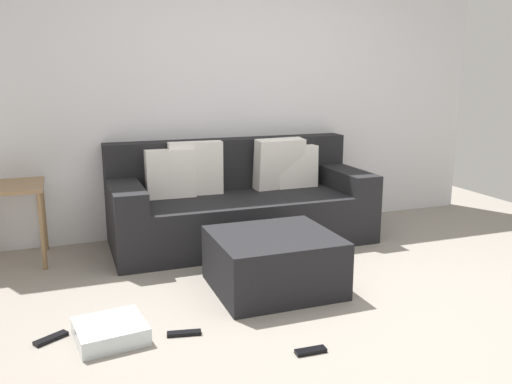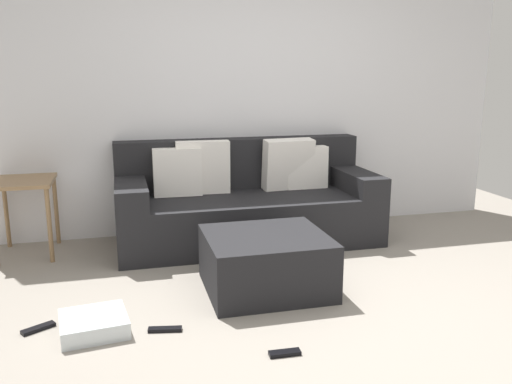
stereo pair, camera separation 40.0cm
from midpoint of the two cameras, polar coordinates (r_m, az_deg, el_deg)
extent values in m
plane|color=gray|center=(3.38, 12.63, -13.54)|extent=(6.51, 6.51, 0.00)
cube|color=silver|center=(5.07, 1.99, 9.98)|extent=(5.01, 0.10, 2.48)
cube|color=black|center=(4.70, 1.60, -2.93)|extent=(2.27, 0.92, 0.43)
cube|color=black|center=(4.94, 0.49, 3.11)|extent=(2.27, 0.21, 0.46)
cube|color=black|center=(4.46, -10.88, 0.00)|extent=(0.26, 0.92, 0.18)
cube|color=black|center=(4.99, 12.77, 1.26)|extent=(0.26, 0.92, 0.18)
cube|color=white|center=(4.63, -6.05, 2.13)|extent=(0.42, 0.18, 0.42)
cube|color=white|center=(4.69, -3.30, 2.63)|extent=(0.47, 0.14, 0.47)
cube|color=white|center=(4.96, 7.72, 2.63)|extent=(0.39, 0.14, 0.39)
cube|color=white|center=(4.88, 5.84, 2.96)|extent=(0.48, 0.23, 0.47)
cube|color=black|center=(3.70, 4.19, -7.58)|extent=(0.82, 0.76, 0.39)
cube|color=silver|center=(3.25, -13.66, -13.73)|extent=(0.42, 0.40, 0.10)
cube|color=olive|center=(4.60, -21.55, 1.03)|extent=(0.46, 0.56, 0.03)
cylinder|color=olive|center=(4.41, -18.98, -3.48)|extent=(0.04, 0.04, 0.60)
cylinder|color=olive|center=(4.94, -23.25, -2.14)|extent=(0.04, 0.04, 0.60)
cylinder|color=olive|center=(4.89, -18.57, -1.90)|extent=(0.04, 0.04, 0.60)
cube|color=black|center=(2.97, 7.14, -16.93)|extent=(0.17, 0.06, 0.02)
cube|color=black|center=(3.21, -6.17, -14.58)|extent=(0.20, 0.08, 0.02)
cube|color=black|center=(3.38, -19.24, -13.77)|extent=(0.19, 0.15, 0.02)
camera|label=1|loc=(0.20, -87.21, 0.63)|focal=37.14mm
camera|label=2|loc=(0.20, 92.79, -0.63)|focal=37.14mm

